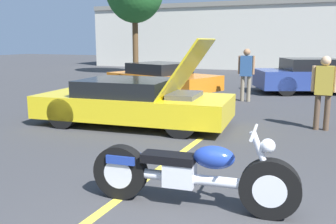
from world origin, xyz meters
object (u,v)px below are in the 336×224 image
motorcycle (190,174)px  parked_car_left_row (162,78)px  spectator_by_show_car (324,87)px  show_car_hood_open (135,102)px  parked_car_mid_row (314,76)px  spectator_near_motorcycle (246,70)px

motorcycle → parked_car_left_row: bearing=110.4°
spectator_by_show_car → show_car_hood_open: bearing=-163.5°
parked_car_mid_row → spectator_near_motorcycle: 3.55m
parked_car_mid_row → show_car_hood_open: bearing=-139.2°
show_car_hood_open → spectator_by_show_car: (3.93, 1.16, 0.40)m
motorcycle → spectator_near_motorcycle: bearing=91.5°
spectator_near_motorcycle → spectator_by_show_car: bearing=-54.2°
show_car_hood_open → parked_car_mid_row: size_ratio=0.99×
show_car_hood_open → spectator_near_motorcycle: 4.70m
show_car_hood_open → parked_car_mid_row: 8.16m
spectator_near_motorcycle → spectator_by_show_car: spectator_near_motorcycle is taller
motorcycle → spectator_by_show_car: size_ratio=1.53×
motorcycle → show_car_hood_open: (-2.65, 3.55, 0.14)m
spectator_near_motorcycle → spectator_by_show_car: size_ratio=1.04×
spectator_by_show_car → parked_car_mid_row: bearing=94.1°
motorcycle → show_car_hood_open: bearing=120.7°
motorcycle → show_car_hood_open: show_car_hood_open is taller
motorcycle → spectator_near_motorcycle: spectator_near_motorcycle is taller
motorcycle → spectator_near_motorcycle: size_ratio=1.46×
motorcycle → spectator_by_show_car: 4.92m
show_car_hood_open → parked_car_left_row: (-1.61, 5.05, 0.01)m
spectator_near_motorcycle → parked_car_mid_row: bearing=57.6°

